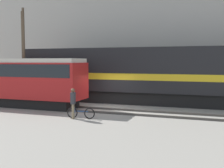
# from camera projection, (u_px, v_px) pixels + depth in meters

# --- Properties ---
(ground_plane) EXTENTS (120.00, 120.00, 0.00)m
(ground_plane) POSITION_uv_depth(u_px,v_px,m) (109.00, 108.00, 20.21)
(ground_plane) COLOR gray
(track_near) EXTENTS (60.00, 1.51, 0.14)m
(track_near) POSITION_uv_depth(u_px,v_px,m) (103.00, 110.00, 19.03)
(track_near) COLOR #47423D
(track_near) RESTS_ON ground
(track_far) EXTENTS (60.00, 1.51, 0.14)m
(track_far) POSITION_uv_depth(u_px,v_px,m) (123.00, 101.00, 23.29)
(track_far) COLOR #47423D
(track_far) RESTS_ON ground
(building_backdrop) EXTENTS (37.16, 6.00, 13.76)m
(building_backdrop) POSITION_uv_depth(u_px,v_px,m) (145.00, 29.00, 30.27)
(building_backdrop) COLOR #B7B2A8
(building_backdrop) RESTS_ON ground
(freight_locomotive) EXTENTS (21.15, 3.04, 5.06)m
(freight_locomotive) POSITION_uv_depth(u_px,v_px,m) (150.00, 74.00, 22.36)
(freight_locomotive) COLOR black
(freight_locomotive) RESTS_ON ground
(streetcar) EXTENTS (10.57, 2.54, 3.59)m
(streetcar) POSITION_uv_depth(u_px,v_px,m) (18.00, 79.00, 21.16)
(streetcar) COLOR black
(streetcar) RESTS_ON ground
(bicycle) EXTENTS (1.71, 0.45, 0.71)m
(bicycle) POSITION_uv_depth(u_px,v_px,m) (81.00, 113.00, 16.65)
(bicycle) COLOR black
(bicycle) RESTS_ON ground
(person) EXTENTS (0.27, 0.39, 1.81)m
(person) POSITION_uv_depth(u_px,v_px,m) (73.00, 100.00, 16.53)
(person) COLOR #8C7A5B
(person) RESTS_ON ground
(utility_pole_left) EXTENTS (0.24, 0.24, 7.53)m
(utility_pole_left) POSITION_uv_depth(u_px,v_px,m) (23.00, 57.00, 23.54)
(utility_pole_left) COLOR #4C3D2D
(utility_pole_left) RESTS_ON ground
(utility_pole_center) EXTENTS (0.21, 0.21, 7.81)m
(utility_pole_center) POSITION_uv_depth(u_px,v_px,m) (24.00, 55.00, 23.50)
(utility_pole_center) COLOR #4C3D2D
(utility_pole_center) RESTS_ON ground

